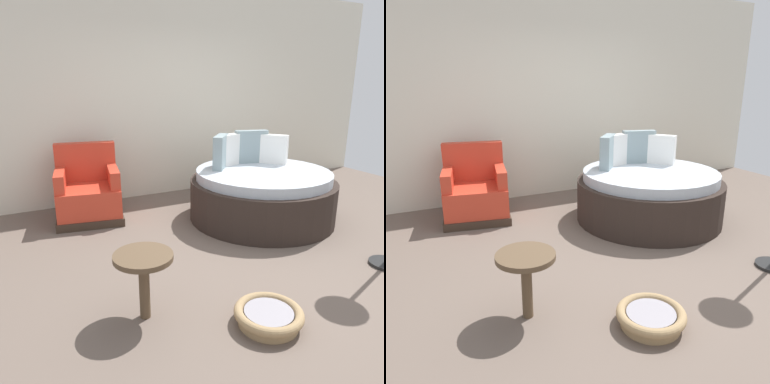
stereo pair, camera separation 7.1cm
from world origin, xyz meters
TOP-DOWN VIEW (x-y plane):
  - ground_plane at (0.00, 0.00)m, footprint 8.00×8.00m
  - back_wall at (0.00, 2.51)m, footprint 8.00×0.12m
  - round_daybed at (0.66, 0.84)m, footprint 1.82×1.82m
  - red_armchair at (-1.30, 1.85)m, footprint 0.93×0.93m
  - pet_basket at (-0.62, -0.97)m, footprint 0.51×0.51m
  - side_table at (-1.39, -0.48)m, footprint 0.44×0.44m

SIDE VIEW (x-z plane):
  - ground_plane at x=0.00m, z-range -0.02..0.00m
  - pet_basket at x=-0.62m, z-range 0.01..0.14m
  - round_daybed at x=0.66m, z-range -0.21..0.87m
  - red_armchair at x=-1.30m, z-range -0.14..0.80m
  - side_table at x=-1.39m, z-range 0.17..0.69m
  - back_wall at x=0.00m, z-range 0.00..3.05m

